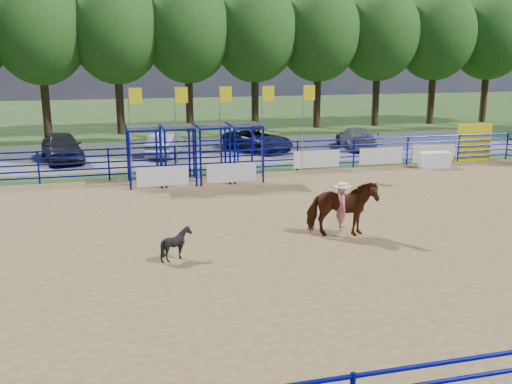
{
  "coord_description": "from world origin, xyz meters",
  "views": [
    {
      "loc": [
        -5.96,
        -16.22,
        5.61
      ],
      "look_at": [
        -1.46,
        1.0,
        1.3
      ],
      "focal_mm": 40.0,
      "sensor_mm": 36.0,
      "label": 1
    }
  ],
  "objects_px": {
    "calf": "(177,244)",
    "car_b": "(165,144)",
    "car_d": "(356,138)",
    "car_c": "(258,140)",
    "horse_and_rider": "(342,207)",
    "car_a": "(62,147)",
    "announcer_table": "(435,160)"
  },
  "relations": [
    {
      "from": "horse_and_rider",
      "to": "calf",
      "type": "xyz_separation_m",
      "value": [
        -5.26,
        -0.77,
        -0.5
      ]
    },
    {
      "from": "announcer_table",
      "to": "car_c",
      "type": "relative_size",
      "value": 0.31
    },
    {
      "from": "calf",
      "to": "car_d",
      "type": "relative_size",
      "value": 0.21
    },
    {
      "from": "car_c",
      "to": "announcer_table",
      "type": "bearing_deg",
      "value": -69.28
    },
    {
      "from": "announcer_table",
      "to": "calf",
      "type": "xyz_separation_m",
      "value": [
        -14.25,
        -10.02,
        0.06
      ]
    },
    {
      "from": "announcer_table",
      "to": "car_c",
      "type": "distance_m",
      "value": 10.35
    },
    {
      "from": "horse_and_rider",
      "to": "car_a",
      "type": "bearing_deg",
      "value": 120.49
    },
    {
      "from": "car_d",
      "to": "car_c",
      "type": "bearing_deg",
      "value": 5.27
    },
    {
      "from": "car_a",
      "to": "announcer_table",
      "type": "bearing_deg",
      "value": -31.17
    },
    {
      "from": "calf",
      "to": "car_c",
      "type": "xyz_separation_m",
      "value": [
        6.92,
        17.32,
        0.2
      ]
    },
    {
      "from": "car_c",
      "to": "car_d",
      "type": "relative_size",
      "value": 1.08
    },
    {
      "from": "car_c",
      "to": "car_d",
      "type": "distance_m",
      "value": 6.08
    },
    {
      "from": "calf",
      "to": "car_b",
      "type": "relative_size",
      "value": 0.23
    },
    {
      "from": "car_a",
      "to": "horse_and_rider",
      "type": "bearing_deg",
      "value": -70.76
    },
    {
      "from": "announcer_table",
      "to": "car_d",
      "type": "relative_size",
      "value": 0.33
    },
    {
      "from": "calf",
      "to": "car_b",
      "type": "bearing_deg",
      "value": 9.37
    },
    {
      "from": "car_a",
      "to": "car_c",
      "type": "height_order",
      "value": "car_a"
    },
    {
      "from": "horse_and_rider",
      "to": "car_b",
      "type": "distance_m",
      "value": 16.62
    },
    {
      "from": "car_a",
      "to": "car_d",
      "type": "relative_size",
      "value": 1.04
    },
    {
      "from": "calf",
      "to": "car_b",
      "type": "height_order",
      "value": "car_b"
    },
    {
      "from": "car_b",
      "to": "car_d",
      "type": "xyz_separation_m",
      "value": [
        11.56,
        -0.23,
        -0.02
      ]
    },
    {
      "from": "car_a",
      "to": "car_b",
      "type": "xyz_separation_m",
      "value": [
        5.52,
        0.26,
        -0.12
      ]
    },
    {
      "from": "car_c",
      "to": "horse_and_rider",
      "type": "bearing_deg",
      "value": -120.13
    },
    {
      "from": "announcer_table",
      "to": "horse_and_rider",
      "type": "xyz_separation_m",
      "value": [
        -8.99,
        -9.25,
        0.56
      ]
    },
    {
      "from": "horse_and_rider",
      "to": "car_a",
      "type": "height_order",
      "value": "horse_and_rider"
    },
    {
      "from": "car_b",
      "to": "car_c",
      "type": "height_order",
      "value": "same"
    },
    {
      "from": "car_b",
      "to": "car_c",
      "type": "relative_size",
      "value": 0.84
    },
    {
      "from": "horse_and_rider",
      "to": "calf",
      "type": "relative_size",
      "value": 2.64
    },
    {
      "from": "car_a",
      "to": "calf",
      "type": "bearing_deg",
      "value": -87.43
    },
    {
      "from": "horse_and_rider",
      "to": "car_c",
      "type": "distance_m",
      "value": 16.63
    },
    {
      "from": "horse_and_rider",
      "to": "car_a",
      "type": "xyz_separation_m",
      "value": [
        -9.36,
        15.9,
        -0.19
      ]
    },
    {
      "from": "car_d",
      "to": "announcer_table",
      "type": "bearing_deg",
      "value": 111.91
    }
  ]
}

